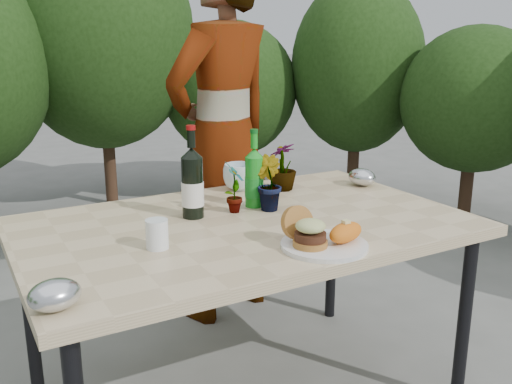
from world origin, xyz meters
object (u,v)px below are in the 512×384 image
dinner_plate (324,245)px  wine_bottle (192,184)px  person (223,138)px  patio_table (245,236)px

dinner_plate → wine_bottle: 0.57m
wine_bottle → person: person is taller
wine_bottle → person: bearing=42.5°
patio_table → wine_bottle: (-0.14, 0.14, 0.18)m
patio_table → dinner_plate: dinner_plate is taller
wine_bottle → person: 0.75m
patio_table → wine_bottle: wine_bottle is taller
wine_bottle → patio_table: bearing=-56.8°
dinner_plate → wine_bottle: (-0.24, 0.50, 0.12)m
dinner_plate → person: (0.19, 1.11, 0.16)m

